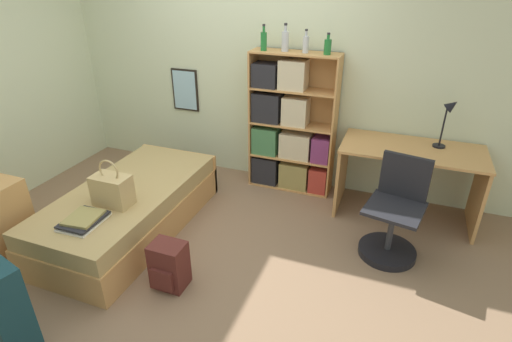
{
  "coord_description": "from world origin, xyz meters",
  "views": [
    {
      "loc": [
        1.62,
        -2.56,
        2.25
      ],
      "look_at": [
        0.58,
        0.19,
        0.75
      ],
      "focal_mm": 28.0,
      "sensor_mm": 36.0,
      "label": 1
    }
  ],
  "objects_px": {
    "handbag": "(112,190)",
    "bottle_clear": "(306,44)",
    "desk": "(409,169)",
    "bed": "(131,208)",
    "desk_chair": "(393,225)",
    "bottle_brown": "(285,41)",
    "bottle_green": "(264,41)",
    "bottle_blue": "(328,46)",
    "bookcase": "(288,131)",
    "book_stack_on_bed": "(84,220)",
    "backpack": "(169,265)",
    "desk_lamp": "(449,114)"
  },
  "relations": [
    {
      "from": "bookcase",
      "to": "bottle_brown",
      "type": "relative_size",
      "value": 5.67
    },
    {
      "from": "bed",
      "to": "handbag",
      "type": "height_order",
      "value": "handbag"
    },
    {
      "from": "bottle_green",
      "to": "backpack",
      "type": "xyz_separation_m",
      "value": [
        -0.1,
        -1.85,
        -1.42
      ]
    },
    {
      "from": "desk",
      "to": "backpack",
      "type": "relative_size",
      "value": 3.4
    },
    {
      "from": "bottle_clear",
      "to": "desk_lamp",
      "type": "xyz_separation_m",
      "value": [
        1.38,
        -0.05,
        -0.53
      ]
    },
    {
      "from": "bottle_green",
      "to": "backpack",
      "type": "height_order",
      "value": "bottle_green"
    },
    {
      "from": "bed",
      "to": "bottle_clear",
      "type": "bearing_deg",
      "value": 45.87
    },
    {
      "from": "bottle_brown",
      "to": "desk_chair",
      "type": "bearing_deg",
      "value": -33.54
    },
    {
      "from": "bottle_green",
      "to": "bottle_blue",
      "type": "height_order",
      "value": "bottle_green"
    },
    {
      "from": "bed",
      "to": "desk",
      "type": "bearing_deg",
      "value": 25.64
    },
    {
      "from": "book_stack_on_bed",
      "to": "backpack",
      "type": "relative_size",
      "value": 0.95
    },
    {
      "from": "book_stack_on_bed",
      "to": "bottle_green",
      "type": "bearing_deg",
      "value": 66.54
    },
    {
      "from": "bookcase",
      "to": "desk_lamp",
      "type": "xyz_separation_m",
      "value": [
        1.53,
        -0.05,
        0.4
      ]
    },
    {
      "from": "bottle_green",
      "to": "bottle_blue",
      "type": "bearing_deg",
      "value": 1.39
    },
    {
      "from": "backpack",
      "to": "bottle_brown",
      "type": "bearing_deg",
      "value": 80.5
    },
    {
      "from": "bookcase",
      "to": "desk",
      "type": "xyz_separation_m",
      "value": [
        1.28,
        -0.17,
        -0.14
      ]
    },
    {
      "from": "bookcase",
      "to": "desk_lamp",
      "type": "relative_size",
      "value": 3.14
    },
    {
      "from": "book_stack_on_bed",
      "to": "bottle_blue",
      "type": "height_order",
      "value": "bottle_blue"
    },
    {
      "from": "desk",
      "to": "backpack",
      "type": "distance_m",
      "value": 2.4
    },
    {
      "from": "bottle_clear",
      "to": "bottle_brown",
      "type": "bearing_deg",
      "value": 177.92
    },
    {
      "from": "desk",
      "to": "backpack",
      "type": "height_order",
      "value": "desk"
    },
    {
      "from": "bookcase",
      "to": "desk_chair",
      "type": "bearing_deg",
      "value": -34.92
    },
    {
      "from": "desk_chair",
      "to": "backpack",
      "type": "distance_m",
      "value": 1.9
    },
    {
      "from": "bed",
      "to": "bookcase",
      "type": "xyz_separation_m",
      "value": [
        1.13,
        1.33,
        0.45
      ]
    },
    {
      "from": "desk",
      "to": "book_stack_on_bed",
      "type": "bearing_deg",
      "value": -143.5
    },
    {
      "from": "bookcase",
      "to": "bottle_brown",
      "type": "bearing_deg",
      "value": -178.54
    },
    {
      "from": "bottle_blue",
      "to": "desk",
      "type": "height_order",
      "value": "bottle_blue"
    },
    {
      "from": "bottle_green",
      "to": "desk_chair",
      "type": "xyz_separation_m",
      "value": [
        1.48,
        -0.8,
        -1.33
      ]
    },
    {
      "from": "book_stack_on_bed",
      "to": "desk",
      "type": "height_order",
      "value": "desk"
    },
    {
      "from": "bottle_clear",
      "to": "bottle_blue",
      "type": "distance_m",
      "value": 0.22
    },
    {
      "from": "book_stack_on_bed",
      "to": "bookcase",
      "type": "bearing_deg",
      "value": 60.44
    },
    {
      "from": "handbag",
      "to": "bottle_clear",
      "type": "xyz_separation_m",
      "value": [
        1.21,
        1.6,
        1.01
      ]
    },
    {
      "from": "bottle_green",
      "to": "bottle_blue",
      "type": "distance_m",
      "value": 0.64
    },
    {
      "from": "bed",
      "to": "bookcase",
      "type": "bearing_deg",
      "value": 49.59
    },
    {
      "from": "bed",
      "to": "desk_chair",
      "type": "bearing_deg",
      "value": 11.87
    },
    {
      "from": "bed",
      "to": "bottle_blue",
      "type": "height_order",
      "value": "bottle_blue"
    },
    {
      "from": "bottle_blue",
      "to": "backpack",
      "type": "xyz_separation_m",
      "value": [
        -0.74,
        -1.86,
        -1.4
      ]
    },
    {
      "from": "bottle_brown",
      "to": "desk_chair",
      "type": "height_order",
      "value": "bottle_brown"
    },
    {
      "from": "handbag",
      "to": "desk_lamp",
      "type": "height_order",
      "value": "desk_lamp"
    },
    {
      "from": "handbag",
      "to": "bookcase",
      "type": "height_order",
      "value": "bookcase"
    },
    {
      "from": "handbag",
      "to": "desk_chair",
      "type": "xyz_separation_m",
      "value": [
        2.26,
        0.77,
        -0.3
      ]
    },
    {
      "from": "bottle_clear",
      "to": "desk",
      "type": "xyz_separation_m",
      "value": [
        1.13,
        -0.17,
        -1.07
      ]
    },
    {
      "from": "bottle_clear",
      "to": "backpack",
      "type": "relative_size",
      "value": 0.58
    },
    {
      "from": "bottle_clear",
      "to": "bottle_green",
      "type": "bearing_deg",
      "value": -176.28
    },
    {
      "from": "desk",
      "to": "desk_chair",
      "type": "distance_m",
      "value": 0.71
    },
    {
      "from": "bottle_green",
      "to": "desk_lamp",
      "type": "bearing_deg",
      "value": -0.58
    },
    {
      "from": "book_stack_on_bed",
      "to": "desk_lamp",
      "type": "relative_size",
      "value": 0.76
    },
    {
      "from": "bottle_blue",
      "to": "bottle_brown",
      "type": "bearing_deg",
      "value": 177.37
    },
    {
      "from": "desk_lamp",
      "to": "bottle_green",
      "type": "bearing_deg",
      "value": 179.42
    },
    {
      "from": "bookcase",
      "to": "backpack",
      "type": "relative_size",
      "value": 3.92
    }
  ]
}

